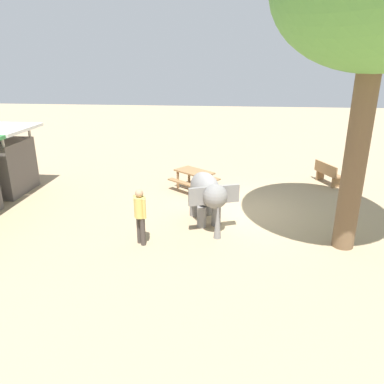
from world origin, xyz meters
name	(u,v)px	position (x,y,z in m)	size (l,w,h in m)	color
ground_plane	(238,212)	(0.00, 0.00, 0.00)	(60.00, 60.00, 0.00)	tan
elephant	(207,193)	(-1.04, 1.02, 1.00)	(2.26, 1.74, 1.57)	slate
person_handler	(140,213)	(-2.61, 2.75, 0.95)	(0.37, 0.40, 1.62)	#3F3833
wooden_bench	(327,173)	(3.39, -3.69, 0.47)	(1.45, 0.91, 0.88)	olive
picnic_table_near	(194,176)	(2.06, 1.71, 0.59)	(2.09, 2.09, 0.78)	olive
market_stall_white	(1,164)	(1.10, 9.04, 1.14)	(2.50, 2.50, 2.52)	#59514C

